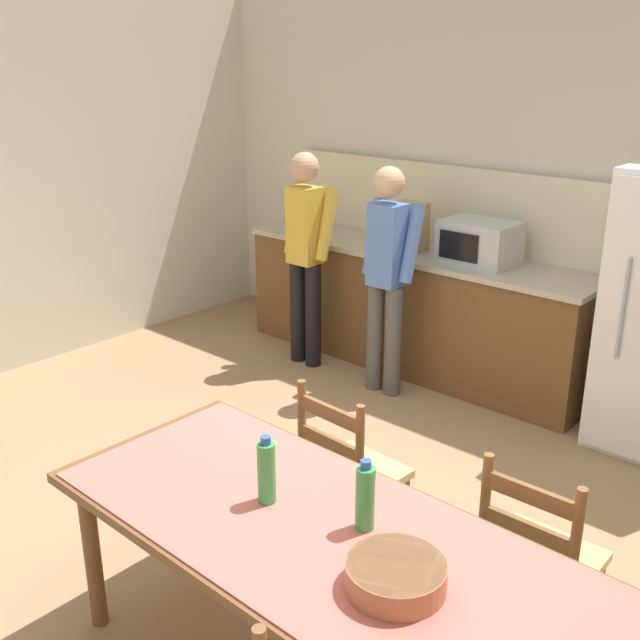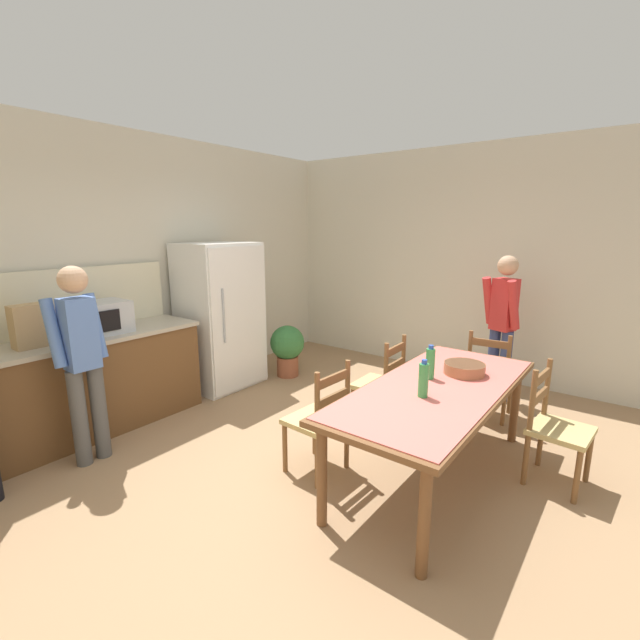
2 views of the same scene
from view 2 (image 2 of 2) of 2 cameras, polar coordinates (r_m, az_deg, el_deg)
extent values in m
plane|color=#9E7A56|center=(3.47, -1.08, -21.16)|extent=(8.32, 8.32, 0.00)
cube|color=beige|center=(5.02, -25.92, 5.84)|extent=(6.52, 0.12, 2.90)
cube|color=beige|center=(5.83, 19.26, 7.14)|extent=(0.12, 5.20, 2.90)
cube|color=brown|center=(4.48, -33.10, -8.89)|extent=(2.84, 0.62, 0.89)
cube|color=#B2A893|center=(4.35, -33.82, -3.14)|extent=(2.88, 0.66, 0.04)
cube|color=beige|center=(4.58, -35.59, 1.43)|extent=(2.84, 0.03, 0.60)
cube|color=white|center=(5.27, -13.18, 0.58)|extent=(0.86, 0.68, 1.73)
cube|color=white|center=(5.01, -10.60, 0.09)|extent=(0.82, 0.02, 1.66)
cylinder|color=#A5AAB2|center=(4.81, -12.71, 0.53)|extent=(0.02, 0.02, 0.61)
cube|color=#B2B7BC|center=(4.49, -27.42, 0.24)|extent=(0.50, 0.38, 0.30)
cube|color=black|center=(4.30, -26.88, -0.20)|extent=(0.30, 0.01, 0.19)
cube|color=tan|center=(4.27, -34.37, -0.70)|extent=(0.24, 0.16, 0.36)
cylinder|color=brown|center=(2.63, 13.71, -24.57)|extent=(0.07, 0.07, 0.70)
cylinder|color=brown|center=(4.27, 24.57, -10.25)|extent=(0.07, 0.07, 0.70)
cylinder|color=brown|center=(2.91, 0.25, -20.09)|extent=(0.07, 0.07, 0.70)
cylinder|color=brown|center=(4.46, 15.73, -8.63)|extent=(0.07, 0.07, 0.70)
cube|color=brown|center=(3.36, 15.38, -8.87)|extent=(2.15, 0.91, 0.04)
cube|color=#D1665B|center=(3.35, 15.40, -8.48)|extent=(2.06, 0.88, 0.01)
cylinder|color=green|center=(3.08, 13.62, -7.83)|extent=(0.07, 0.07, 0.24)
cylinder|color=#2D51B2|center=(3.03, 13.75, -5.43)|extent=(0.04, 0.04, 0.03)
cylinder|color=green|center=(3.44, 14.47, -5.67)|extent=(0.07, 0.07, 0.24)
cylinder|color=#2D51B2|center=(3.41, 14.59, -3.51)|extent=(0.04, 0.04, 0.03)
cylinder|color=#9E6642|center=(3.65, 18.69, -6.16)|extent=(0.32, 0.32, 0.09)
cylinder|color=#9E6642|center=(3.64, 18.73, -5.63)|extent=(0.31, 0.31, 0.02)
cylinder|color=brown|center=(4.92, 23.99, -9.05)|extent=(0.04, 0.04, 0.41)
cylinder|color=brown|center=(4.98, 19.87, -8.46)|extent=(0.04, 0.04, 0.41)
cylinder|color=brown|center=(4.61, 23.30, -10.45)|extent=(0.04, 0.04, 0.41)
cylinder|color=brown|center=(4.67, 18.90, -9.79)|extent=(0.04, 0.04, 0.41)
cube|color=tan|center=(4.72, 21.73, -6.88)|extent=(0.43, 0.45, 0.04)
cylinder|color=brown|center=(4.45, 23.82, -4.79)|extent=(0.04, 0.04, 0.46)
cylinder|color=brown|center=(4.52, 19.32, -4.19)|extent=(0.04, 0.04, 0.46)
cube|color=brown|center=(4.45, 21.69, -2.91)|extent=(0.05, 0.36, 0.07)
cube|color=brown|center=(4.49, 21.53, -4.78)|extent=(0.05, 0.36, 0.07)
cylinder|color=brown|center=(4.49, 6.81, -10.09)|extent=(0.04, 0.04, 0.41)
cylinder|color=brown|center=(4.20, 4.35, -11.65)|extent=(0.04, 0.04, 0.41)
cylinder|color=brown|center=(4.35, 10.79, -10.99)|extent=(0.04, 0.04, 0.41)
cylinder|color=brown|center=(4.05, 8.55, -12.71)|extent=(0.04, 0.04, 0.41)
cube|color=tan|center=(4.18, 7.72, -8.51)|extent=(0.43, 0.41, 0.04)
cylinder|color=brown|center=(4.19, 11.05, -5.01)|extent=(0.04, 0.04, 0.46)
cylinder|color=brown|center=(3.88, 8.77, -6.34)|extent=(0.04, 0.04, 0.46)
cube|color=brown|center=(3.99, 10.03, -3.89)|extent=(0.36, 0.03, 0.07)
cube|color=brown|center=(4.04, 9.94, -5.96)|extent=(0.36, 0.03, 0.07)
cylinder|color=brown|center=(3.77, -0.71, -14.62)|extent=(0.04, 0.04, 0.41)
cylinder|color=brown|center=(3.53, -4.70, -16.60)|extent=(0.04, 0.04, 0.41)
cylinder|color=brown|center=(3.58, 3.58, -16.19)|extent=(0.04, 0.04, 0.41)
cylinder|color=brown|center=(3.33, -0.32, -18.49)|extent=(0.04, 0.04, 0.41)
cube|color=tan|center=(3.44, -0.54, -13.16)|extent=(0.44, 0.42, 0.04)
cylinder|color=brown|center=(3.38, 3.69, -9.10)|extent=(0.04, 0.04, 0.46)
cylinder|color=brown|center=(3.12, -0.33, -10.97)|extent=(0.04, 0.04, 0.46)
cube|color=brown|center=(3.20, 1.78, -7.87)|extent=(0.36, 0.04, 0.07)
cube|color=brown|center=(3.25, 1.76, -10.38)|extent=(0.36, 0.04, 0.07)
cylinder|color=brown|center=(3.65, 31.07, -17.49)|extent=(0.04, 0.04, 0.41)
cylinder|color=brown|center=(3.97, 32.19, -15.19)|extent=(0.04, 0.04, 0.41)
cylinder|color=brown|center=(3.71, 25.74, -16.40)|extent=(0.04, 0.04, 0.41)
cylinder|color=brown|center=(4.02, 27.31, -14.25)|extent=(0.04, 0.04, 0.41)
cube|color=tan|center=(3.74, 29.46, -12.73)|extent=(0.46, 0.44, 0.04)
cylinder|color=brown|center=(3.52, 26.48, -9.55)|extent=(0.04, 0.04, 0.46)
cylinder|color=brown|center=(3.84, 28.02, -7.87)|extent=(0.04, 0.04, 0.46)
cube|color=brown|center=(3.64, 27.48, -6.77)|extent=(0.36, 0.06, 0.07)
cube|color=brown|center=(3.69, 27.25, -9.01)|extent=(0.36, 0.06, 0.07)
cylinder|color=#4C4C4C|center=(4.03, -29.42, -11.35)|extent=(0.12, 0.12, 0.81)
cylinder|color=#4C4C4C|center=(4.09, -27.35, -10.80)|extent=(0.12, 0.12, 0.81)
cube|color=#5175BC|center=(3.85, -29.43, -1.60)|extent=(0.23, 0.18, 0.57)
sphere|color=tan|center=(3.78, -30.11, 4.68)|extent=(0.21, 0.21, 0.21)
cylinder|color=#5175BC|center=(3.85, -32.00, -1.52)|extent=(0.09, 0.22, 0.54)
cylinder|color=#5175BC|center=(3.97, -27.76, -0.69)|extent=(0.09, 0.22, 0.54)
cylinder|color=navy|center=(5.17, 23.41, -5.69)|extent=(0.12, 0.12, 0.80)
cylinder|color=navy|center=(5.26, 22.04, -5.27)|extent=(0.12, 0.12, 0.80)
cube|color=red|center=(5.06, 23.36, 1.91)|extent=(0.26, 0.28, 0.57)
sphere|color=tan|center=(5.01, 23.78, 6.67)|extent=(0.21, 0.21, 0.21)
cylinder|color=red|center=(4.92, 24.39, 1.82)|extent=(0.23, 0.17, 0.54)
cylinder|color=red|center=(5.10, 21.54, 2.42)|extent=(0.23, 0.17, 0.54)
cylinder|color=brown|center=(5.63, -4.33, -6.12)|extent=(0.28, 0.28, 0.26)
sphere|color=#337038|center=(5.54, -4.39, -3.00)|extent=(0.44, 0.44, 0.44)
camera|label=1|loc=(4.46, 45.67, 14.15)|focal=42.00mm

